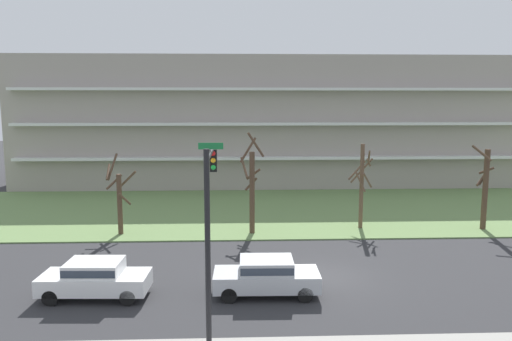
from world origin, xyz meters
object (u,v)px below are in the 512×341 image
Objects in this scene: tree_far_left at (119,197)px; tree_center at (362,183)px; tree_right at (485,187)px; sedan_white_center_left at (95,277)px; traffic_signal_mast at (210,206)px; tree_left at (252,186)px; sedan_silver_near_left at (266,275)px.

tree_far_left is 15.02m from tree_center.
tree_right is 1.21× the size of sedan_white_center_left.
tree_far_left is 1.11× the size of sedan_white_center_left.
traffic_signal_mast is (-16.41, -12.88, 1.72)m from tree_right.
tree_center reaches higher than tree_far_left.
tree_center is (14.98, 0.83, 0.63)m from tree_far_left.
tree_left reaches higher than tree_right.
tree_left is 1.16× the size of tree_center.
tree_center is at bearing 175.28° from tree_right.
sedan_silver_near_left is 7.09m from sedan_white_center_left.
tree_right is 1.22× the size of sedan_silver_near_left.
tree_far_left is at bearing 179.14° from tree_left.
tree_right is at bearing 26.99° from sedan_white_center_left.
traffic_signal_mast reaches higher than tree_far_left.
sedan_white_center_left is 0.67× the size of traffic_signal_mast.
tree_center is 1.23× the size of sedan_silver_near_left.
tree_right is at bearing 38.14° from traffic_signal_mast.
tree_right reaches higher than tree_far_left.
traffic_signal_mast reaches higher than tree_center.
tree_center reaches higher than tree_right.
tree_left reaches higher than tree_center.
traffic_signal_mast is (-8.81, -13.51, 1.54)m from tree_center.
sedan_silver_near_left is at bearing 2.23° from sedan_white_center_left.
sedan_white_center_left is at bearing -125.43° from tree_left.
tree_left is at bearing 56.80° from sedan_white_center_left.
traffic_signal_mast is at bearing -141.86° from tree_right.
traffic_signal_mast reaches higher than sedan_white_center_left.
tree_far_left is 9.83m from sedan_white_center_left.
traffic_signal_mast reaches higher than tree_right.
tree_far_left is 0.92× the size of tree_right.
tree_far_left is 1.12× the size of sedan_silver_near_left.
sedan_white_center_left is at bearing 148.46° from traffic_signal_mast.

